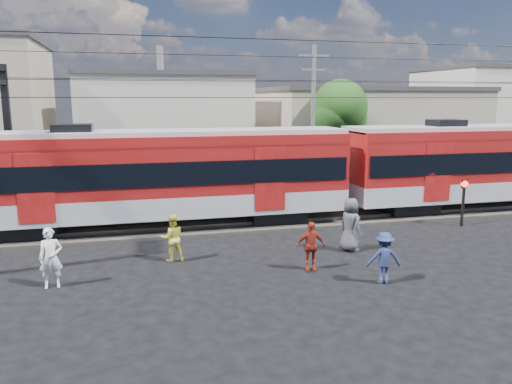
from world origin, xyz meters
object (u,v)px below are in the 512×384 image
commuter_train (162,173)px  pedestrian_c (384,258)px  pedestrian_a (51,258)px  crossing_signal (464,194)px

commuter_train → pedestrian_c: (5.95, -8.06, -1.61)m
pedestrian_a → crossing_signal: crossing_signal is taller
commuter_train → pedestrian_a: size_ratio=28.05×
pedestrian_a → pedestrian_c: size_ratio=1.14×
crossing_signal → pedestrian_c: bearing=-141.2°
crossing_signal → pedestrian_a: bearing=-168.7°
commuter_train → pedestrian_c: bearing=-53.6°
pedestrian_a → commuter_train: bearing=52.0°
pedestrian_a → crossing_signal: bearing=4.7°
commuter_train → crossing_signal: bearing=-12.2°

